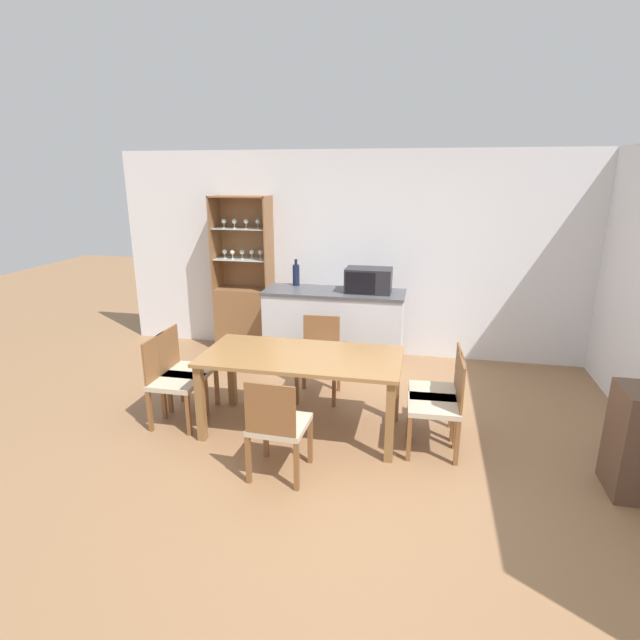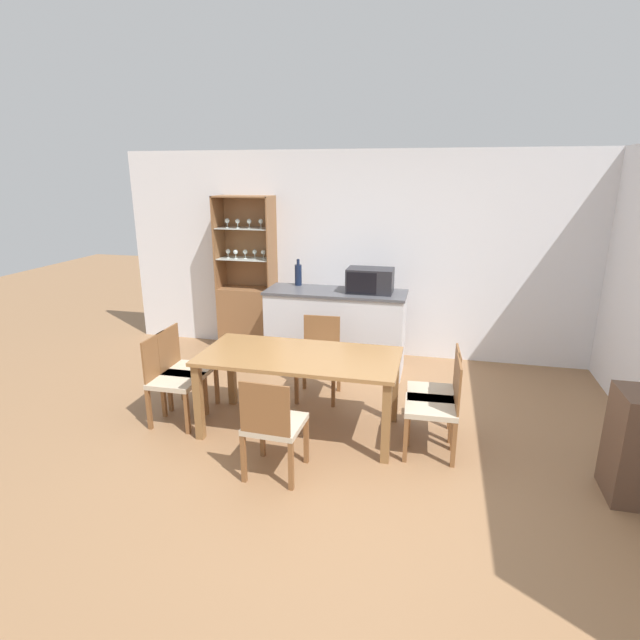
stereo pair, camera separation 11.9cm
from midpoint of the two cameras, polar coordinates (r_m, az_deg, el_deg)
name	(u,v)px [view 1 (the left image)]	position (r m, az deg, el deg)	size (l,w,h in m)	color
ground_plane	(342,458)	(4.30, 1.66, -15.47)	(18.00, 18.00, 0.00)	#936B47
wall_back	(378,256)	(6.33, 6.11, 7.30)	(6.80, 0.06, 2.55)	silver
kitchen_counter	(334,330)	(5.90, 1.01, -1.20)	(1.63, 0.57, 0.96)	silver
display_cabinet	(245,306)	(6.68, -9.07, 1.59)	(0.74, 0.37, 2.00)	brown
dining_table	(302,365)	(4.45, -2.89, -5.14)	(1.76, 0.85, 0.73)	olive
dining_chair_side_left_near	(172,381)	(4.85, -17.20, -6.64)	(0.42, 0.42, 0.84)	#C1B299
dining_chair_side_right_far	(438,392)	(4.52, 12.65, -8.03)	(0.44, 0.44, 0.84)	#C1B299
dining_chair_side_right_near	(439,405)	(4.29, 12.65, -9.43)	(0.44, 0.44, 0.84)	#C1B299
dining_chair_side_left_far	(185,370)	(5.06, -15.82, -5.56)	(0.42, 0.42, 0.84)	#C1B299
dining_chair_head_far	(319,357)	(5.20, -0.77, -4.29)	(0.44, 0.44, 0.84)	#C1B299
dining_chair_head_near	(278,426)	(3.89, -5.75, -11.93)	(0.44, 0.44, 0.84)	#C1B299
microwave	(368,280)	(5.70, 4.96, 4.55)	(0.52, 0.33, 0.28)	#232328
wine_bottle	(296,274)	(6.05, -3.32, 5.21)	(0.08, 0.08, 0.32)	#141E38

